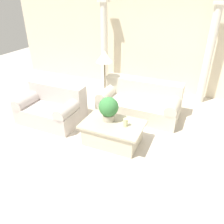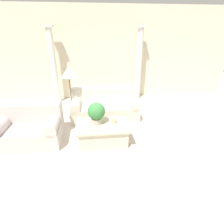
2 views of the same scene
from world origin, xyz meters
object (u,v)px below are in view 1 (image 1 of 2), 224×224
(coffee_table, at_px, (113,133))
(potted_plant, at_px, (109,108))
(floor_lamp, at_px, (104,60))
(sofa_long, at_px, (140,102))
(loveseat, at_px, (53,107))

(coffee_table, xyz_separation_m, potted_plant, (-0.13, 0.09, 0.49))
(floor_lamp, bearing_deg, coffee_table, -59.05)
(sofa_long, relative_size, floor_lamp, 1.29)
(coffee_table, relative_size, floor_lamp, 0.81)
(potted_plant, bearing_deg, coffee_table, -35.37)
(sofa_long, xyz_separation_m, coffee_table, (-0.14, -1.38, -0.11))
(floor_lamp, bearing_deg, loveseat, -128.46)
(loveseat, bearing_deg, potted_plant, -6.73)
(coffee_table, bearing_deg, floor_lamp, 120.95)
(sofa_long, relative_size, coffee_table, 1.59)
(potted_plant, bearing_deg, floor_lamp, 118.40)
(loveseat, relative_size, potted_plant, 2.86)
(loveseat, xyz_separation_m, floor_lamp, (0.87, 1.09, 0.95))
(sofa_long, height_order, loveseat, same)
(loveseat, relative_size, floor_lamp, 0.95)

